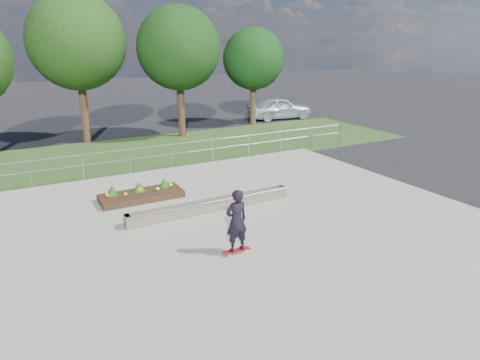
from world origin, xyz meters
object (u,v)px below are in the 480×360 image
grind_ledge (212,205)px  skateboarder (237,221)px  planter_bed (141,194)px  parked_car (279,108)px

grind_ledge → skateboarder: 3.30m
planter_bed → parked_car: (14.25, 12.11, 0.60)m
parked_car → planter_bed: bearing=137.2°
planter_bed → parked_car: size_ratio=0.61×
grind_ledge → parked_car: size_ratio=1.21×
planter_bed → skateboarder: 5.64m
grind_ledge → parked_car: parked_car is taller
parked_car → skateboarder: bearing=150.0°
skateboarder → grind_ledge: bearing=76.9°
grind_ledge → planter_bed: bearing=127.1°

